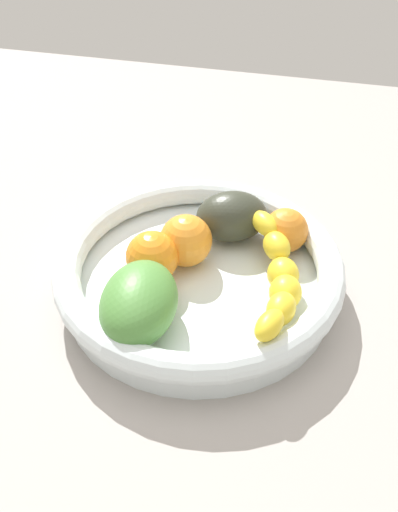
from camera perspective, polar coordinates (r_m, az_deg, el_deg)
The scene contains 8 objects.
kitchen_counter at distance 72.07cm, azimuth 0.00°, elevation -4.23°, with size 120.00×120.00×3.00cm, color #A49D97.
fruit_bowl at distance 69.08cm, azimuth 0.00°, elevation -1.65°, with size 31.92×31.92×5.53cm.
banana_draped_left at distance 65.57cm, azimuth 7.31°, elevation -1.93°, with size 20.16×7.72×4.50cm.
orange_front at distance 67.60cm, azimuth -4.32°, elevation -0.09°, with size 5.78×5.78×5.78cm, color orange.
orange_mid_left at distance 72.23cm, azimuth 7.94°, elevation 2.34°, with size 5.19×5.19×5.19cm, color orange.
orange_mid_right at distance 69.50cm, azimuth -1.21°, elevation 1.43°, with size 5.94×5.94×5.94cm, color orange.
mango_green at distance 62.26cm, azimuth -5.52°, elevation -4.27°, with size 11.07×7.70×6.12cm, color #4E8A3C.
avocado_dark at distance 73.24cm, azimuth 3.02°, elevation 3.65°, with size 8.44×6.33×5.83cm, color #34372B.
Camera 1 is at (-50.00, -11.73, 52.06)cm, focal length 43.69 mm.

